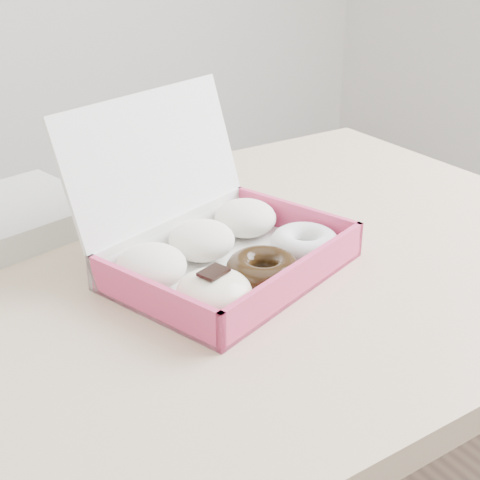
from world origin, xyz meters
TOP-DOWN VIEW (x-y plane):
  - table at (0.00, 0.00)m, footprint 1.20×0.80m
  - donut_box at (0.00, -0.02)m, footprint 0.38×0.36m
  - newspapers at (-0.21, 0.26)m, footprint 0.30×0.26m

SIDE VIEW (x-z plane):
  - table at x=0.00m, z-range 0.30..1.05m
  - newspapers at x=-0.21m, z-range 0.75..0.79m
  - donut_box at x=0.00m, z-range 0.68..0.90m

